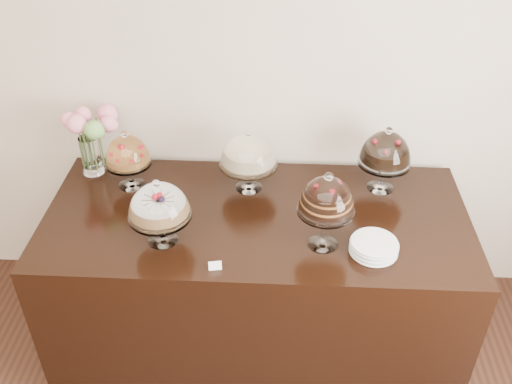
{
  "coord_description": "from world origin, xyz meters",
  "views": [
    {
      "loc": [
        0.4,
        0.12,
        2.72
      ],
      "look_at": [
        0.28,
        2.4,
        1.08
      ],
      "focal_mm": 40.0,
      "sensor_mm": 36.0,
      "label": 1
    }
  ],
  "objects_px": {
    "cake_stand_dark_choco": "(386,151)",
    "cake_stand_fruit_tart": "(127,153)",
    "display_counter": "(256,277)",
    "plate_stack": "(374,247)",
    "cake_stand_choco_layer": "(327,198)",
    "cake_stand_cheesecake": "(248,153)",
    "cake_stand_sugar_sponge": "(159,204)",
    "flower_vase": "(90,131)"
  },
  "relations": [
    {
      "from": "cake_stand_dark_choco",
      "to": "flower_vase",
      "type": "xyz_separation_m",
      "value": [
        -1.61,
        0.08,
        0.03
      ]
    },
    {
      "from": "cake_stand_sugar_sponge",
      "to": "plate_stack",
      "type": "bearing_deg",
      "value": -1.95
    },
    {
      "from": "display_counter",
      "to": "cake_stand_dark_choco",
      "type": "relative_size",
      "value": 5.8
    },
    {
      "from": "cake_stand_dark_choco",
      "to": "flower_vase",
      "type": "distance_m",
      "value": 1.61
    },
    {
      "from": "cake_stand_choco_layer",
      "to": "cake_stand_dark_choco",
      "type": "relative_size",
      "value": 1.09
    },
    {
      "from": "cake_stand_dark_choco",
      "to": "cake_stand_fruit_tart",
      "type": "distance_m",
      "value": 1.38
    },
    {
      "from": "cake_stand_sugar_sponge",
      "to": "cake_stand_cheesecake",
      "type": "height_order",
      "value": "cake_stand_cheesecake"
    },
    {
      "from": "cake_stand_choco_layer",
      "to": "cake_stand_cheesecake",
      "type": "height_order",
      "value": "cake_stand_choco_layer"
    },
    {
      "from": "display_counter",
      "to": "cake_stand_dark_choco",
      "type": "height_order",
      "value": "cake_stand_dark_choco"
    },
    {
      "from": "flower_vase",
      "to": "cake_stand_fruit_tart",
      "type": "bearing_deg",
      "value": -27.84
    },
    {
      "from": "cake_stand_sugar_sponge",
      "to": "cake_stand_choco_layer",
      "type": "height_order",
      "value": "cake_stand_choco_layer"
    },
    {
      "from": "display_counter",
      "to": "cake_stand_cheesecake",
      "type": "xyz_separation_m",
      "value": [
        -0.06,
        0.24,
        0.67
      ]
    },
    {
      "from": "plate_stack",
      "to": "flower_vase",
      "type": "bearing_deg",
      "value": 157.71
    },
    {
      "from": "cake_stand_sugar_sponge",
      "to": "cake_stand_dark_choco",
      "type": "height_order",
      "value": "cake_stand_dark_choco"
    },
    {
      "from": "display_counter",
      "to": "plate_stack",
      "type": "height_order",
      "value": "plate_stack"
    },
    {
      "from": "display_counter",
      "to": "cake_stand_choco_layer",
      "type": "bearing_deg",
      "value": -32.87
    },
    {
      "from": "cake_stand_dark_choco",
      "to": "plate_stack",
      "type": "distance_m",
      "value": 0.59
    },
    {
      "from": "display_counter",
      "to": "cake_stand_fruit_tart",
      "type": "relative_size",
      "value": 6.4
    },
    {
      "from": "display_counter",
      "to": "plate_stack",
      "type": "distance_m",
      "value": 0.79
    },
    {
      "from": "cake_stand_fruit_tart",
      "to": "cake_stand_sugar_sponge",
      "type": "bearing_deg",
      "value": -60.57
    },
    {
      "from": "cake_stand_cheesecake",
      "to": "cake_stand_choco_layer",
      "type": "bearing_deg",
      "value": -49.8
    },
    {
      "from": "cake_stand_sugar_sponge",
      "to": "cake_stand_fruit_tart",
      "type": "bearing_deg",
      "value": 119.43
    },
    {
      "from": "display_counter",
      "to": "flower_vase",
      "type": "xyz_separation_m",
      "value": [
        -0.94,
        0.36,
        0.72
      ]
    },
    {
      "from": "cake_stand_cheesecake",
      "to": "plate_stack",
      "type": "xyz_separation_m",
      "value": [
        0.63,
        -0.5,
        -0.19
      ]
    },
    {
      "from": "cake_stand_choco_layer",
      "to": "cake_stand_dark_choco",
      "type": "height_order",
      "value": "cake_stand_choco_layer"
    },
    {
      "from": "cake_stand_choco_layer",
      "to": "cake_stand_fruit_tart",
      "type": "bearing_deg",
      "value": 156.54
    },
    {
      "from": "cake_stand_choco_layer",
      "to": "flower_vase",
      "type": "distance_m",
      "value": 1.39
    },
    {
      "from": "cake_stand_sugar_sponge",
      "to": "cake_stand_choco_layer",
      "type": "distance_m",
      "value": 0.78
    },
    {
      "from": "cake_stand_dark_choco",
      "to": "display_counter",
      "type": "bearing_deg",
      "value": -157.34
    },
    {
      "from": "cake_stand_sugar_sponge",
      "to": "cake_stand_cheesecake",
      "type": "relative_size",
      "value": 0.99
    },
    {
      "from": "cake_stand_cheesecake",
      "to": "cake_stand_sugar_sponge",
      "type": "bearing_deg",
      "value": -129.76
    },
    {
      "from": "cake_stand_sugar_sponge",
      "to": "plate_stack",
      "type": "height_order",
      "value": "cake_stand_sugar_sponge"
    },
    {
      "from": "plate_stack",
      "to": "cake_stand_fruit_tart",
      "type": "bearing_deg",
      "value": 158.76
    },
    {
      "from": "cake_stand_sugar_sponge",
      "to": "flower_vase",
      "type": "height_order",
      "value": "flower_vase"
    },
    {
      "from": "cake_stand_sugar_sponge",
      "to": "cake_stand_dark_choco",
      "type": "relative_size",
      "value": 0.93
    },
    {
      "from": "flower_vase",
      "to": "cake_stand_choco_layer",
      "type": "bearing_deg",
      "value": -24.28
    },
    {
      "from": "cake_stand_cheesecake",
      "to": "cake_stand_fruit_tart",
      "type": "height_order",
      "value": "cake_stand_cheesecake"
    },
    {
      "from": "cake_stand_fruit_tart",
      "to": "plate_stack",
      "type": "height_order",
      "value": "cake_stand_fruit_tart"
    },
    {
      "from": "display_counter",
      "to": "flower_vase",
      "type": "relative_size",
      "value": 5.51
    },
    {
      "from": "plate_stack",
      "to": "cake_stand_choco_layer",
      "type": "bearing_deg",
      "value": 169.2
    },
    {
      "from": "display_counter",
      "to": "plate_stack",
      "type": "xyz_separation_m",
      "value": [
        0.57,
        -0.26,
        0.48
      ]
    },
    {
      "from": "cake_stand_cheesecake",
      "to": "flower_vase",
      "type": "distance_m",
      "value": 0.89
    }
  ]
}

